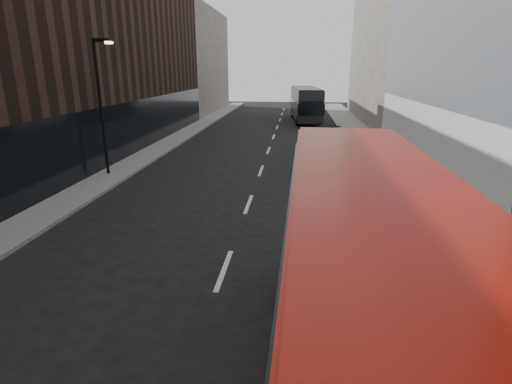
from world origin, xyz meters
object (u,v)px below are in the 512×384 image
(grey_bus, at_px, (306,103))
(car_a, at_px, (314,161))
(street_lamp, at_px, (101,99))
(car_b, at_px, (336,164))
(car_c, at_px, (332,140))
(red_bus, at_px, (368,301))

(grey_bus, distance_m, car_a, 23.28)
(street_lamp, height_order, car_b, street_lamp)
(street_lamp, bearing_deg, car_b, 3.97)
(car_b, distance_m, car_c, 7.47)
(street_lamp, height_order, red_bus, street_lamp)
(grey_bus, distance_m, car_b, 24.45)
(red_bus, xyz_separation_m, car_b, (1.01, 15.89, -1.58))
(car_c, bearing_deg, car_b, -93.62)
(car_a, bearing_deg, street_lamp, -171.27)
(car_b, bearing_deg, grey_bus, 87.30)
(grey_bus, xyz_separation_m, car_c, (1.63, -16.92, -1.20))
(grey_bus, bearing_deg, car_a, -94.42)
(grey_bus, height_order, car_c, grey_bus)
(car_b, bearing_deg, red_bus, -99.39)
(car_c, bearing_deg, red_bus, -94.39)
(red_bus, bearing_deg, car_c, 87.65)
(grey_bus, relative_size, car_b, 2.43)
(street_lamp, xyz_separation_m, grey_bus, (11.08, 25.24, -2.22))
(street_lamp, height_order, car_c, street_lamp)
(car_a, bearing_deg, car_b, -46.22)
(red_bus, relative_size, car_b, 2.23)
(red_bus, distance_m, car_b, 16.00)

